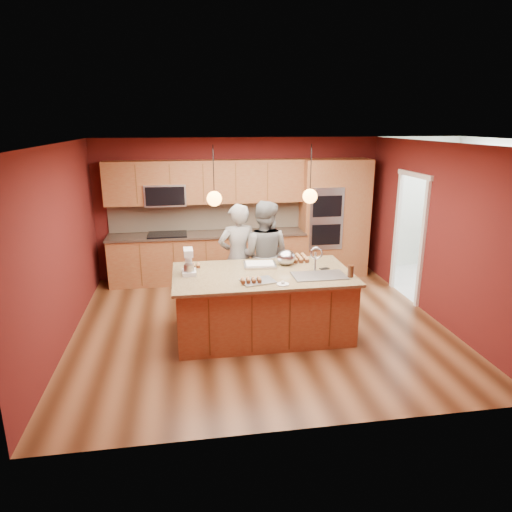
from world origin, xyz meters
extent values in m
plane|color=#452513|center=(0.00, 0.00, 0.00)|extent=(5.50, 5.50, 0.00)
plane|color=white|center=(0.00, 0.00, 2.70)|extent=(5.50, 5.50, 0.00)
plane|color=#551614|center=(0.00, 2.50, 1.35)|extent=(5.50, 0.00, 5.50)
plane|color=#551614|center=(0.00, -2.50, 1.35)|extent=(5.50, 0.00, 5.50)
plane|color=#551614|center=(-2.75, 0.00, 1.35)|extent=(0.00, 5.00, 5.00)
plane|color=#551614|center=(2.75, 0.00, 1.35)|extent=(0.00, 5.00, 5.00)
cube|color=brown|center=(-0.65, 2.20, 0.45)|extent=(3.70, 0.60, 0.90)
cube|color=#32231D|center=(-0.65, 2.19, 0.92)|extent=(3.74, 0.64, 0.04)
cube|color=#C5AF91|center=(-0.65, 2.48, 1.22)|extent=(3.70, 0.03, 0.56)
cube|color=brown|center=(-0.65, 2.32, 1.90)|extent=(3.70, 0.36, 0.80)
cube|color=black|center=(-1.40, 2.18, 0.94)|extent=(0.72, 0.52, 0.03)
cube|color=#9FA2A6|center=(-1.40, 2.30, 1.68)|extent=(0.76, 0.40, 0.40)
cube|color=brown|center=(1.60, 2.20, 1.15)|extent=(0.80, 0.60, 2.30)
cube|color=#9FA2A6|center=(1.60, 1.90, 1.20)|extent=(0.66, 0.04, 1.20)
cube|color=brown|center=(2.25, 2.20, 1.15)|extent=(0.50, 0.60, 2.30)
plane|color=beige|center=(3.65, 1.20, 0.00)|extent=(2.60, 2.60, 0.00)
plane|color=beige|center=(4.55, 1.20, 1.35)|extent=(0.00, 2.70, 2.70)
cube|color=white|center=(4.35, 1.20, 1.95)|extent=(0.35, 2.40, 0.75)
cylinder|color=black|center=(-0.66, -0.27, 2.35)|extent=(0.01, 0.01, 0.70)
sphere|color=orange|center=(-0.66, -0.27, 2.00)|extent=(0.20, 0.20, 0.20)
cylinder|color=black|center=(0.65, -0.27, 2.35)|extent=(0.01, 0.01, 0.70)
sphere|color=orange|center=(0.65, -0.27, 2.00)|extent=(0.20, 0.20, 0.20)
cube|color=brown|center=(-0.01, -0.27, 0.44)|extent=(2.42, 1.31, 0.89)
cube|color=tan|center=(-0.01, -0.27, 0.91)|extent=(2.52, 1.41, 0.04)
cube|color=#9FA2A6|center=(0.75, -0.53, 0.85)|extent=(0.73, 0.42, 0.18)
imported|color=black|center=(-0.25, 0.68, 0.88)|extent=(0.70, 0.51, 1.76)
imported|color=gray|center=(0.17, 0.68, 0.90)|extent=(1.06, 0.95, 1.79)
cube|color=white|center=(-1.04, -0.18, 0.96)|extent=(0.20, 0.26, 0.06)
cube|color=white|center=(-1.04, -0.07, 1.11)|extent=(0.10, 0.08, 0.25)
cube|color=white|center=(-1.04, -0.16, 1.24)|extent=(0.13, 0.25, 0.10)
cylinder|color=#B2B4B8|center=(-1.04, -0.22, 1.02)|extent=(0.14, 0.14, 0.13)
cube|color=silver|center=(0.00, 0.05, 0.94)|extent=(0.50, 0.38, 0.03)
cube|color=white|center=(0.00, 0.05, 0.96)|extent=(0.43, 0.32, 0.02)
cube|color=#9FA2A6|center=(-0.13, -0.64, 0.94)|extent=(0.50, 0.40, 0.02)
ellipsoid|color=#B2B4B8|center=(0.40, 0.06, 1.04)|extent=(0.28, 0.28, 0.23)
cylinder|color=white|center=(0.17, -0.80, 0.94)|extent=(0.16, 0.16, 0.01)
cylinder|color=#3C2011|center=(1.16, -0.63, 1.01)|extent=(0.08, 0.08, 0.17)
cube|color=black|center=(0.91, -0.24, 0.93)|extent=(0.15, 0.10, 0.01)
cube|color=white|center=(4.23, 0.85, 0.51)|extent=(0.68, 0.69, 1.02)
cube|color=white|center=(4.23, 1.63, 0.46)|extent=(0.64, 0.66, 0.91)
camera|label=1|loc=(-1.06, -6.30, 2.98)|focal=32.00mm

